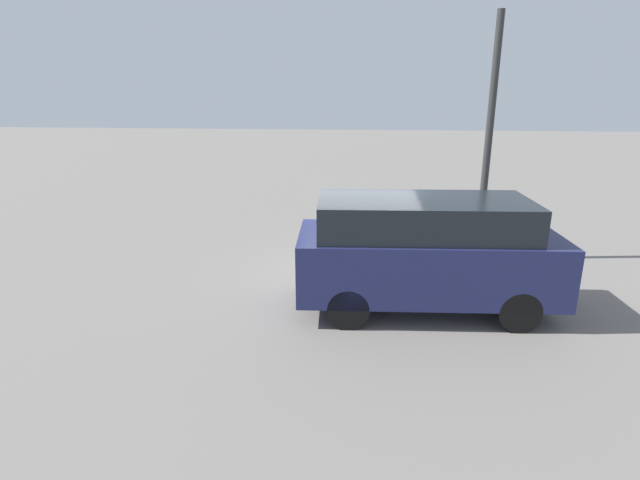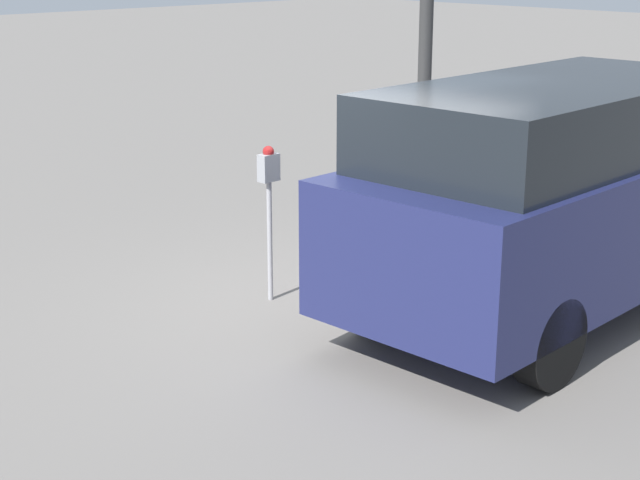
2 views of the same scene
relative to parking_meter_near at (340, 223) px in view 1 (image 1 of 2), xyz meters
name	(u,v)px [view 1 (image 1 of 2)]	position (x,y,z in m)	size (l,w,h in m)	color
ground_plane	(357,279)	(0.42, -0.63, -1.12)	(80.00, 80.00, 0.00)	slate
parking_meter_near	(340,223)	(0.00, 0.00, 0.00)	(0.20, 0.12, 1.52)	#9E9EA3
lamp_post	(484,181)	(3.40, 1.03, 0.83)	(0.44, 0.44, 5.74)	beige
parked_van	(426,251)	(1.71, -2.06, 0.06)	(4.91, 2.17, 2.17)	navy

